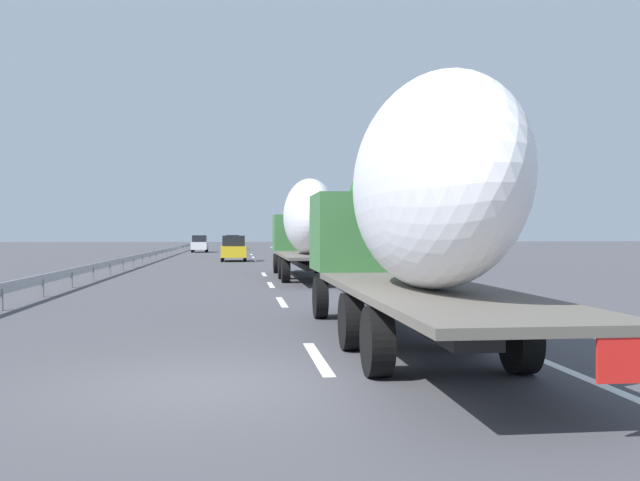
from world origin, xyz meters
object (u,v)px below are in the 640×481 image
Objects in this scene: truck_trailing at (411,205)px; car_white_van at (200,244)px; car_yellow_coupe at (234,248)px; road_sign at (313,232)px; truck_lead at (306,223)px; car_blue_sedan at (233,241)px; car_black_suv at (232,242)px.

truck_trailing is 2.90× the size of car_white_van.
truck_trailing reaches higher than car_yellow_coupe.
car_white_van is (67.44, 7.41, -1.67)m from truck_trailing.
car_white_van is 1.44× the size of road_sign.
car_yellow_coupe is at bearing 9.14° from truck_lead.
truck_lead is at bearing -176.99° from car_blue_sedan.
car_black_suv is 1.15× the size of car_yellow_coupe.
car_white_van is at bearing 163.56° from car_black_suv.
car_blue_sedan is at bearing -8.34° from car_white_van.
car_yellow_coupe is (41.36, 3.46, -1.66)m from truck_trailing.
road_sign is (4.38, -6.56, 1.24)m from car_yellow_coupe.
car_black_suv is 34.47m from road_sign.
truck_lead reaches higher than car_black_suv.
car_white_van is at bearing 8.85° from truck_lead.
truck_lead is 3.32× the size of car_blue_sedan.
truck_trailing is at bearing -180.00° from truck_lead.
car_white_van is (-24.62, 3.61, 0.03)m from car_blue_sedan.
car_white_van is at bearing 8.61° from car_yellow_coupe.
car_blue_sedan is 0.87× the size of car_black_suv.
truck_trailing reaches higher than truck_lead.
road_sign reaches higher than car_white_van.
car_black_suv is at bearing 11.66° from road_sign.
car_white_van is at bearing 171.66° from car_blue_sedan.
truck_trailing is 41.53m from car_yellow_coupe.
car_yellow_coupe is 7.99m from road_sign.
car_yellow_coupe is at bearing -179.62° from car_blue_sedan.
road_sign is at bearing -3.88° from truck_trailing.
truck_lead reaches higher than car_white_van.
car_yellow_coupe is at bearing -179.40° from car_black_suv.
truck_trailing is 2.81× the size of car_black_suv.
car_black_suv is at bearing -16.44° from car_white_van.
truck_trailing is at bearing -175.22° from car_yellow_coupe.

